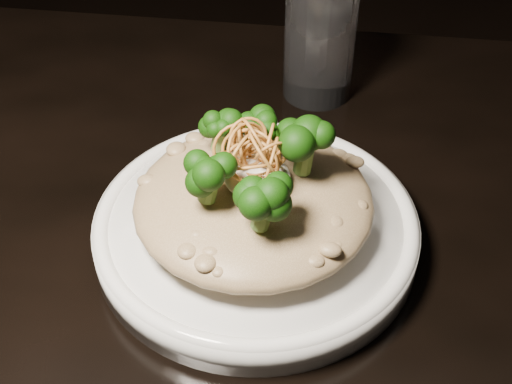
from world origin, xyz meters
TOP-DOWN VIEW (x-y plane):
  - table at (0.00, 0.00)m, footprint 1.10×0.80m
  - plate at (-0.05, 0.04)m, footprint 0.26×0.26m
  - risotto at (-0.06, 0.04)m, footprint 0.19×0.19m
  - broccoli at (-0.05, 0.04)m, footprint 0.12×0.12m
  - cheese at (-0.05, 0.03)m, footprint 0.05×0.05m
  - shallots at (-0.06, 0.04)m, footprint 0.05×0.05m
  - drinking_glass at (-0.02, 0.26)m, footprint 0.08×0.08m

SIDE VIEW (x-z plane):
  - table at x=0.00m, z-range 0.29..1.04m
  - plate at x=-0.05m, z-range 0.75..0.78m
  - risotto at x=-0.06m, z-range 0.78..0.82m
  - drinking_glass at x=-0.02m, z-range 0.75..0.87m
  - cheese at x=-0.05m, z-range 0.82..0.83m
  - broccoli at x=-0.05m, z-range 0.82..0.86m
  - shallots at x=-0.06m, z-range 0.83..0.86m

